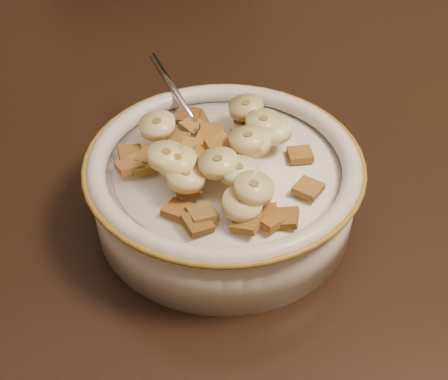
{
  "coord_description": "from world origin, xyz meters",
  "views": [
    {
      "loc": [
        0.01,
        -0.58,
        1.14
      ],
      "look_at": [
        0.05,
        -0.18,
        0.78
      ],
      "focal_mm": 50.0,
      "sensor_mm": 36.0,
      "label": 1
    }
  ],
  "objects": [
    {
      "name": "cereal_square_20",
      "position": [
        0.08,
        -0.25,
        0.81
      ],
      "size": [
        0.03,
        0.03,
        0.01
      ],
      "primitive_type": "cube",
      "rotation": [
        -0.09,
        0.17,
        0.64
      ],
      "color": "brown",
      "rests_on": "milk"
    },
    {
      "name": "chair",
      "position": [
        0.0,
        0.59,
        0.51
      ],
      "size": [
        0.49,
        0.49,
        1.03
      ],
      "primitive_type": "cube",
      "rotation": [
        0.0,
        0.0,
        -0.08
      ],
      "color": "black",
      "rests_on": "floor"
    },
    {
      "name": "cereal_square_17",
      "position": [
        0.03,
        -0.11,
        0.81
      ],
      "size": [
        0.02,
        0.02,
        0.01
      ],
      "primitive_type": "cube",
      "rotation": [
        -0.03,
        -0.04,
        1.3
      ],
      "color": "brown",
      "rests_on": "milk"
    },
    {
      "name": "cereal_square_21",
      "position": [
        -0.01,
        -0.18,
        0.81
      ],
      "size": [
        0.02,
        0.03,
        0.01
      ],
      "primitive_type": "cube",
      "rotation": [
        -0.17,
        0.08,
        0.26
      ],
      "color": "brown",
      "rests_on": "milk"
    },
    {
      "name": "cereal_square_13",
      "position": [
        -0.03,
        -0.18,
        0.81
      ],
      "size": [
        0.03,
        0.03,
        0.01
      ],
      "primitive_type": "cube",
      "rotation": [
        -0.22,
        0.06,
        0.35
      ],
      "color": "brown",
      "rests_on": "milk"
    },
    {
      "name": "cereal_square_26",
      "position": [
        0.02,
        -0.15,
        0.82
      ],
      "size": [
        0.02,
        0.02,
        0.01
      ],
      "primitive_type": "cube",
      "rotation": [
        -0.09,
        -0.08,
        2.93
      ],
      "color": "brown",
      "rests_on": "milk"
    },
    {
      "name": "cereal_square_23",
      "position": [
        0.04,
        -0.18,
        0.83
      ],
      "size": [
        0.03,
        0.03,
        0.01
      ],
      "primitive_type": "cube",
      "rotation": [
        -0.07,
        -0.03,
        1.18
      ],
      "color": "#9D6A1F",
      "rests_on": "milk"
    },
    {
      "name": "cereal_square_12",
      "position": [
        0.04,
        -0.16,
        0.82
      ],
      "size": [
        0.03,
        0.03,
        0.01
      ],
      "primitive_type": "cube",
      "rotation": [
        -0.21,
        -0.06,
        2.68
      ],
      "color": "olive",
      "rests_on": "milk"
    },
    {
      "name": "cereal_square_8",
      "position": [
        0.02,
        -0.25,
        0.81
      ],
      "size": [
        0.03,
        0.03,
        0.01
      ],
      "primitive_type": "cube",
      "rotation": [
        0.16,
        -0.12,
        1.95
      ],
      "color": "brown",
      "rests_on": "milk"
    },
    {
      "name": "banana_slice_4",
      "position": [
        0.05,
        -0.21,
        0.83
      ],
      "size": [
        0.04,
        0.04,
        0.01
      ],
      "primitive_type": "cylinder",
      "rotation": [
        -0.11,
        0.06,
        1.77
      ],
      "color": "#FFF389",
      "rests_on": "milk"
    },
    {
      "name": "banana_slice_6",
      "position": [
        0.1,
        -0.16,
        0.83
      ],
      "size": [
        0.04,
        0.04,
        0.01
      ],
      "primitive_type": "cylinder",
      "rotation": [
        -0.13,
        0.05,
        1.73
      ],
      "color": "#FFEBA5",
      "rests_on": "milk"
    },
    {
      "name": "banana_slice_9",
      "position": [
        0.06,
        -0.21,
        0.83
      ],
      "size": [
        0.04,
        0.04,
        0.01
      ],
      "primitive_type": "cylinder",
      "rotation": [
        0.02,
        0.02,
        1.24
      ],
      "color": "#F2E4A0",
      "rests_on": "milk"
    },
    {
      "name": "table",
      "position": [
        0.0,
        0.0,
        0.73
      ],
      "size": [
        1.43,
        0.96,
        0.04
      ],
      "primitive_type": "cube",
      "rotation": [
        0.0,
        0.0,
        -0.04
      ],
      "color": "black",
      "rests_on": "floor"
    },
    {
      "name": "cereal_square_22",
      "position": [
        0.05,
        -0.15,
        0.82
      ],
      "size": [
        0.02,
        0.02,
        0.01
      ],
      "primitive_type": "cube",
      "rotation": [
        -0.19,
        0.11,
        0.02
      ],
      "color": "brown",
      "rests_on": "milk"
    },
    {
      "name": "spoon",
      "position": [
        0.04,
        -0.14,
        0.81
      ],
      "size": [
        0.06,
        0.06,
        0.01
      ],
      "primitive_type": "ellipsoid",
      "rotation": [
        0.0,
        0.0,
        3.48
      ],
      "color": "silver",
      "rests_on": "cereal_bowl"
    },
    {
      "name": "cereal_square_4",
      "position": [
        0.05,
        -0.18,
        0.83
      ],
      "size": [
        0.03,
        0.03,
        0.01
      ],
      "primitive_type": "cube",
      "rotation": [
        0.2,
        -0.15,
        1.89
      ],
      "color": "brown",
      "rests_on": "milk"
    },
    {
      "name": "cereal_square_11",
      "position": [
        0.03,
        -0.13,
        0.81
      ],
      "size": [
        0.03,
        0.03,
        0.01
      ],
      "primitive_type": "cube",
      "rotation": [
        0.13,
        0.09,
        0.69
      ],
      "color": "brown",
      "rests_on": "milk"
    },
    {
      "name": "cereal_square_18",
      "position": [
        0.01,
        -0.19,
        0.82
      ],
      "size": [
        0.02,
        0.02,
        0.01
      ],
      "primitive_type": "cube",
      "rotation": [
        -0.07,
        0.03,
        0.06
      ],
      "color": "brown",
      "rests_on": "milk"
    },
    {
      "name": "banana_slice_3",
      "position": [
        0.08,
        -0.18,
        0.83
      ],
      "size": [
        0.04,
        0.04,
        0.01
      ],
      "primitive_type": "cylinder",
      "rotation": [
        -0.04,
        -0.11,
        0.2
      ],
      "color": "#FFF29C",
      "rests_on": "milk"
    },
    {
      "name": "banana_slice_10",
      "position": [
        0.01,
        -0.2,
        0.83
      ],
      "size": [
        0.04,
        0.04,
        0.01
      ],
      "primitive_type": "cylinder",
      "rotation": [
        -0.0,
        -0.05,
        0.38
      ],
      "color": "#E6CD77",
      "rests_on": "milk"
    },
    {
      "name": "banana_slice_2",
      "position": [
        0.01,
        -0.19,
        0.83
      ],
      "size": [
        0.04,
        0.04,
        0.01
      ],
      "primitive_type": "cylinder",
      "rotation": [
        0.06,
        -0.1,
        2.65
      ],
      "color": "#E7D678",
      "rests_on": "milk"
    },
    {
      "name": "cereal_square_19",
      "position": [
        0.09,
        -0.25,
        0.81
      ],
      "size": [
        0.03,
        0.03,
        0.01
      ],
      "primitive_type": "cube",
      "rotation": [
        -0.22,
        0.02,
        1.28
      ],
      "color": "brown",
      "rests_on": "milk"
    },
    {
      "name": "milk",
      "position": [
        0.05,
        -0.18,
        0.8
      ],
      "size": [
        0.19,
        0.19,
        0.0
      ],
      "primitive_type": "cylinder",
      "color": "white",
      "rests_on": "cereal_bowl"
    },
    {
      "name": "cereal_square_28",
      "position": [
        0.12,
        -0.22,
        0.81
      ],
      "size": [
        0.03,
        0.03,
        0.01
      ],
      "primitive_type": "cube",
      "rotation": [
        -0.01,
        0.0,
        0.85
      ],
      "color": "brown",
      "rests_on": "milk"
    },
    {
      "name": "cereal_square_24",
      "position": [
        0.06,
        -0.25,
        0.81
      ],
      "size": [
        0.03,
        0.03,
        0.01
      ],
      "primitive_type": "cube",
      "rotation": [
        -0.24,
        -0.0,
        1.01
      ],
      "color": "olive",
      "rests_on": "milk"
    },
    {
      "name": "banana_slice_11",
      "position": [
        0.0,
        -0.14,
        0.83
      ],
      "size": [
        0.04,
        0.04,
        0.01
      ],
      "primitive_type": "cylinder",
      "rotation": [
        0.01,
        -0.12,
        0.57
      ],
      "color": "#DBB96D",
      "rests_on": "milk"
    },
    {
      "name": "cereal_square_29",
      "position": [
        0.08,
        -0.25,
        0.81
      ],
      "size": [
        0.02,
        0.02,
        0.01
      ],
      "primitive_type": "cube",
      "rotation": [
        -0.04,
        -0.14,
        1.42
      ],
      "color": "brown",
      "rests_on": "milk"
    },
    {
      "name": "cereal_square_0",
      "position": [
        0.03,
        -0.17,
        0.82
      ],
      "size": [
        0.02,
        0.02,
        0.01
      ],
      "primitive_type": "cube",
      "rotation": [
        -0.2,
        -0.17,
        3.02
      ],
      "color": "#8A5D1C",
      "rests_on": "milk"
    },
    {
      "name": "banana_slice_8",
      "position": [
        0.07,
        -0.23,
        0.83
      ],
      "size": [
        0.04,
        0.04,
        0.02
      ],
      "primitive_type": "cylinder",
      "rotation": [
        0.11,
        0.12,
        0.38
      ],
      "color": "#EEDD80",
      "rests_on": "milk"
    },
    {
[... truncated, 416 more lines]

